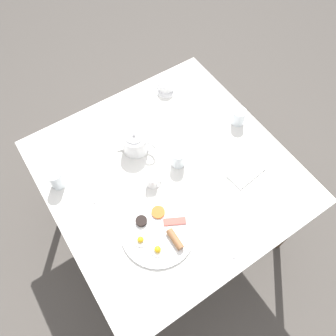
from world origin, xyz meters
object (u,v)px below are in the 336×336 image
Objects in this scene: spoon_for_tea at (238,240)px; fork_spare at (101,185)px; water_glass_short at (178,158)px; knife_by_plate at (193,122)px; teapot_near at (135,142)px; napkin_folded at (246,172)px; teacup_with_saucer_left at (166,85)px; creamer_jug at (153,180)px; breakfast_plate at (158,232)px; water_glass_tall at (239,117)px; fork_by_plate at (85,145)px; wine_glass_spare at (56,179)px.

spoon_for_tea is 0.64m from fork_spare.
knife_by_plate is (0.20, 0.16, -0.04)m from water_glass_short.
fork_spare is at bearing 74.84° from teapot_near.
napkin_folded reaches higher than knife_by_plate.
knife_by_plate is at bearing 37.78° from water_glass_short.
teacup_with_saucer_left is 1.65× the size of creamer_jug.
napkin_folded is 1.27× the size of fork_spare.
water_glass_short is at bearing 41.88° from breakfast_plate.
water_glass_tall is 0.50× the size of fork_by_plate.
fork_spare is at bearing 148.70° from creamer_jug.
water_glass_short is 0.32m from napkin_folded.
creamer_jug is 0.44m from spoon_for_tea.
wine_glass_spare is at bearing 146.57° from creamer_jug.
creamer_jug is at bearing 154.42° from napkin_folded.
teapot_near is 2.32× the size of creamer_jug.
wine_glass_spare is 0.50× the size of knife_by_plate.
fork_by_plate is 0.24m from fork_spare.
teapot_near is 0.53m from napkin_folded.
teapot_near is at bearing -37.67° from fork_by_plate.
water_glass_short reaches higher than fork_spare.
napkin_folded is at bearing -42.70° from water_glass_short.
teapot_near is 2.10× the size of water_glass_short.
napkin_folded reaches higher than fork_spare.
teapot_near is 0.97× the size of knife_by_plate.
napkin_folded is at bearing -172.80° from teapot_near.
knife_by_plate is at bearing -4.06° from wine_glass_spare.
wine_glass_spare is at bearing -163.44° from teacup_with_saucer_left.
wine_glass_spare is at bearing 175.94° from knife_by_plate.
knife_by_plate is (0.36, 0.18, -0.03)m from creamer_jug.
wine_glass_spare is (-0.72, -0.21, 0.02)m from teacup_with_saucer_left.
teapot_near is 0.22m from water_glass_short.
teapot_near reaches higher than fork_spare.
knife_by_plate is at bearing 6.19° from fork_spare.
napkin_folded is (0.39, -0.19, -0.03)m from creamer_jug.
teacup_with_saucer_left is 0.47m from water_glass_short.
teacup_with_saucer_left is at bearing 88.29° from knife_by_plate.
teapot_near is at bearing 71.44° from breakfast_plate.
water_glass_tall is at bearing 57.83° from napkin_folded.
water_glass_short is 0.55m from wine_glass_spare.
water_glass_short is 0.67× the size of spoon_for_tea.
knife_by_plate is at bearing -128.88° from teapot_near.
teapot_near is 1.41× the size of spoon_for_tea.
knife_by_plate and spoon_for_tea have the same top height.
fork_by_plate is (-0.53, -0.09, -0.03)m from teacup_with_saucer_left.
teapot_near is 0.53m from water_glass_tall.
wine_glass_spare is 0.23m from fork_by_plate.
teacup_with_saucer_left is 0.66m from fork_spare.
fork_by_plate is (-0.55, 0.55, -0.00)m from napkin_folded.
teacup_with_saucer_left is at bearing 54.36° from breakfast_plate.
water_glass_tall is 0.23m from knife_by_plate.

